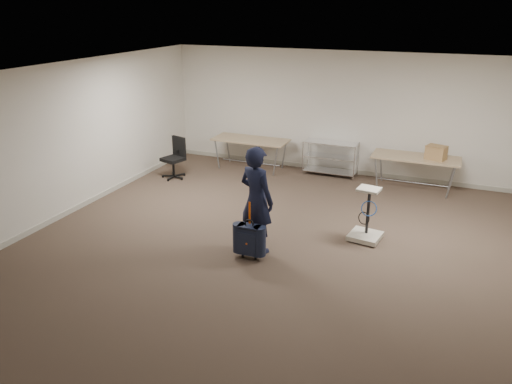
% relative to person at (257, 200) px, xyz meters
% --- Properties ---
extents(ground, '(9.00, 9.00, 0.00)m').
position_rel_person_xyz_m(ground, '(0.14, -0.05, -0.87)').
color(ground, '#433228').
rests_on(ground, ground).
extents(room_shell, '(8.00, 9.00, 9.00)m').
position_rel_person_xyz_m(room_shell, '(0.14, 1.33, -0.82)').
color(room_shell, silver).
rests_on(room_shell, ground).
extents(folding_table_left, '(1.80, 0.75, 0.73)m').
position_rel_person_xyz_m(folding_table_left, '(-1.76, 3.90, -0.19)').
color(folding_table_left, tan).
rests_on(folding_table_left, ground).
extents(folding_table_right, '(1.80, 0.75, 0.73)m').
position_rel_person_xyz_m(folding_table_right, '(2.04, 3.90, -0.19)').
color(folding_table_right, tan).
rests_on(folding_table_right, ground).
extents(wire_shelf, '(1.22, 0.47, 0.80)m').
position_rel_person_xyz_m(wire_shelf, '(0.14, 4.15, -0.43)').
color(wire_shelf, silver).
rests_on(wire_shelf, ground).
extents(person, '(0.74, 0.61, 1.74)m').
position_rel_person_xyz_m(person, '(0.00, 0.00, 0.00)').
color(person, black).
rests_on(person, ground).
extents(suitcase, '(0.35, 0.21, 0.95)m').
position_rel_person_xyz_m(suitcase, '(0.01, -0.32, -0.55)').
color(suitcase, '#161832').
rests_on(suitcase, ground).
extents(office_chair, '(0.56, 0.56, 0.93)m').
position_rel_person_xyz_m(office_chair, '(-3.11, 2.62, -0.59)').
color(office_chair, black).
rests_on(office_chair, ground).
extents(equipment_cart, '(0.57, 0.57, 0.93)m').
position_rel_person_xyz_m(equipment_cart, '(1.56, 1.05, -0.63)').
color(equipment_cart, beige).
rests_on(equipment_cart, ground).
extents(cardboard_box, '(0.45, 0.39, 0.29)m').
position_rel_person_xyz_m(cardboard_box, '(2.42, 3.86, 0.00)').
color(cardboard_box, '#997047').
rests_on(cardboard_box, folding_table_right).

